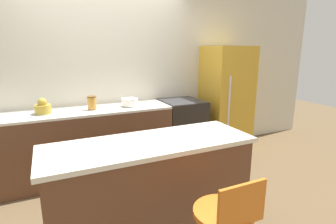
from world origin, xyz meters
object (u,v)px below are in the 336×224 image
object	(u,v)px
oven_range	(182,129)
kettle	(43,108)
mixing_bowl	(130,102)
refrigerator	(226,100)

from	to	relation	value
oven_range	kettle	xyz separation A→B (m)	(-1.92, -0.03, 0.54)
oven_range	mixing_bowl	xyz separation A→B (m)	(-0.83, -0.03, 0.51)
refrigerator	mixing_bowl	world-z (taller)	refrigerator
mixing_bowl	kettle	bearing A→B (deg)	180.00
refrigerator	kettle	size ratio (longest dim) A/B	8.95
refrigerator	oven_range	bearing A→B (deg)	179.74
oven_range	refrigerator	world-z (taller)	refrigerator
oven_range	mixing_bowl	distance (m)	0.98
oven_range	kettle	world-z (taller)	kettle
oven_range	mixing_bowl	size ratio (longest dim) A/B	4.21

